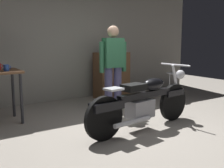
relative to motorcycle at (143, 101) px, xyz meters
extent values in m
plane|color=gray|center=(-0.21, -0.03, -0.45)|extent=(12.00, 12.00, 0.00)
cube|color=gray|center=(-0.21, 2.77, 1.10)|extent=(8.00, 0.12, 3.10)
cylinder|color=#2D2D33|center=(-1.52, 1.37, -0.02)|extent=(0.05, 0.05, 0.86)
cylinder|color=#2D2D33|center=(-1.52, 1.89, -0.02)|extent=(0.05, 0.05, 0.86)
cylinder|color=black|center=(0.75, 0.08, -0.13)|extent=(0.64, 0.14, 0.64)
cylinder|color=black|center=(-0.79, -0.08, -0.13)|extent=(0.64, 0.14, 0.64)
cube|color=black|center=(0.75, 0.08, 0.05)|extent=(0.45, 0.19, 0.10)
cube|color=black|center=(-0.74, -0.08, 0.05)|extent=(0.54, 0.23, 0.12)
cube|color=gray|center=(-0.07, 0.00, -0.11)|extent=(0.46, 0.29, 0.28)
cube|color=black|center=(0.03, 0.01, 0.10)|extent=(1.10, 0.22, 0.10)
ellipsoid|color=black|center=(0.23, 0.03, 0.25)|extent=(0.46, 0.27, 0.20)
cube|color=black|center=(-0.22, -0.02, 0.25)|extent=(0.38, 0.28, 0.10)
cube|color=silver|center=(-0.61, -0.06, 0.27)|extent=(0.26, 0.22, 0.03)
cylinder|color=silver|center=(0.81, 0.09, 0.20)|extent=(0.27, 0.08, 0.68)
cylinder|color=silver|center=(0.77, 0.09, 0.53)|extent=(0.10, 0.60, 0.03)
sphere|color=silver|center=(0.93, 0.10, 0.35)|extent=(0.16, 0.16, 0.16)
cylinder|color=silver|center=(-0.35, -0.18, -0.23)|extent=(0.70, 0.14, 0.07)
cylinder|color=#514F7B|center=(0.30, 1.13, -0.01)|extent=(0.15, 0.15, 0.88)
cylinder|color=#514F7B|center=(0.10, 1.16, -0.01)|extent=(0.15, 0.15, 0.88)
cube|color=#33724C|center=(0.20, 1.14, 0.71)|extent=(0.40, 0.26, 0.56)
cylinder|color=#33724C|center=(0.43, 1.12, 0.63)|extent=(0.09, 0.09, 0.58)
cylinder|color=#33724C|center=(-0.04, 1.17, 0.63)|extent=(0.09, 0.09, 0.58)
sphere|color=tan|center=(0.20, 1.14, 1.11)|extent=(0.22, 0.22, 0.22)
cylinder|color=#B2B2B7|center=(1.97, 1.26, 0.18)|extent=(0.32, 0.32, 0.02)
cylinder|color=#B2B2B7|center=(2.08, 1.26, -0.14)|extent=(0.02, 0.02, 0.62)
cylinder|color=#B2B2B7|center=(1.97, 1.37, -0.14)|extent=(0.02, 0.02, 0.62)
cylinder|color=#B2B2B7|center=(1.86, 1.26, -0.14)|extent=(0.02, 0.02, 0.62)
cylinder|color=#B2B2B7|center=(1.97, 1.15, -0.14)|extent=(0.02, 0.02, 0.62)
cube|color=brown|center=(0.91, 2.27, 0.10)|extent=(0.80, 0.44, 1.10)
sphere|color=tan|center=(0.91, 2.04, 0.40)|extent=(0.04, 0.04, 0.04)
sphere|color=tan|center=(0.91, 2.04, 0.10)|extent=(0.04, 0.04, 0.04)
sphere|color=tan|center=(0.91, 2.04, -0.20)|extent=(0.04, 0.04, 0.04)
torus|color=red|center=(-1.73, 1.72, 0.51)|extent=(0.06, 0.01, 0.06)
cylinder|color=#2D51AD|center=(-1.71, 1.47, 0.50)|extent=(0.09, 0.09, 0.11)
torus|color=#2D51AD|center=(-1.66, 1.47, 0.51)|extent=(0.06, 0.01, 0.06)
camera|label=1|loc=(-2.79, -3.26, 0.98)|focal=44.42mm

